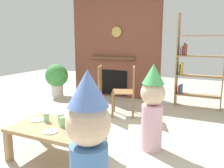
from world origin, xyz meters
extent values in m
plane|color=#BCB29E|center=(0.00, 0.00, 0.00)|extent=(12.00, 12.00, 0.00)
cube|color=brown|center=(-0.78, 2.60, 1.20)|extent=(2.20, 0.18, 2.40)
cube|color=black|center=(-0.78, 2.50, 0.35)|extent=(0.70, 0.02, 0.60)
cube|color=brown|center=(-0.78, 2.46, 0.95)|extent=(1.10, 0.10, 0.04)
cylinder|color=tan|center=(-0.70, 2.48, 1.55)|extent=(0.24, 0.04, 0.24)
cube|color=#9E7A51|center=(0.72, 2.40, 0.95)|extent=(0.02, 0.28, 1.90)
cube|color=#9E7A51|center=(1.60, 2.40, 0.95)|extent=(0.02, 0.28, 1.90)
cube|color=#9E7A51|center=(1.16, 2.40, 0.25)|extent=(0.86, 0.28, 0.02)
cube|color=#9E7A51|center=(1.16, 2.40, 0.65)|extent=(0.86, 0.28, 0.02)
cube|color=#9E7A51|center=(1.16, 2.40, 1.05)|extent=(0.86, 0.28, 0.02)
cube|color=#9E7A51|center=(1.16, 2.40, 1.45)|extent=(0.86, 0.28, 0.02)
cube|color=#B23333|center=(0.79, 2.40, 0.34)|extent=(0.04, 0.20, 0.17)
cube|color=#3359A5|center=(0.83, 2.40, 0.35)|extent=(0.03, 0.20, 0.19)
cube|color=#3F8C4C|center=(0.78, 2.40, 0.76)|extent=(0.02, 0.20, 0.20)
cube|color=gold|center=(0.82, 2.40, 0.78)|extent=(0.03, 0.20, 0.25)
cube|color=#8C4C99|center=(0.78, 2.40, 1.14)|extent=(0.02, 0.20, 0.16)
cube|color=#D87F3F|center=(0.81, 2.40, 1.16)|extent=(0.02, 0.20, 0.19)
cube|color=#4C4C51|center=(0.85, 2.40, 1.19)|extent=(0.02, 0.20, 0.25)
cube|color=#B23333|center=(0.88, 2.40, 1.17)|extent=(0.02, 0.20, 0.22)
cube|color=#9E7A51|center=(-0.14, -0.50, 0.37)|extent=(1.02, 0.65, 0.04)
cube|color=#9E7A51|center=(-0.61, -0.77, 0.18)|extent=(0.07, 0.07, 0.35)
cube|color=#9E7A51|center=(0.33, -0.77, 0.18)|extent=(0.07, 0.07, 0.35)
cube|color=#9E7A51|center=(-0.61, -0.22, 0.18)|extent=(0.07, 0.07, 0.35)
cube|color=#9E7A51|center=(0.33, -0.22, 0.18)|extent=(0.07, 0.07, 0.35)
cylinder|color=#E5666B|center=(0.32, -0.27, 0.44)|extent=(0.06, 0.06, 0.11)
cylinder|color=#8CD18C|center=(-0.16, -0.38, 0.45)|extent=(0.07, 0.07, 0.11)
cylinder|color=#8CD18C|center=(-0.07, -0.47, 0.45)|extent=(0.07, 0.07, 0.11)
cylinder|color=#8CD18C|center=(-0.34, -0.43, 0.45)|extent=(0.07, 0.07, 0.11)
cylinder|color=white|center=(-0.48, -0.44, 0.40)|extent=(0.18, 0.18, 0.01)
cylinder|color=white|center=(-0.09, -0.66, 0.40)|extent=(0.17, 0.17, 0.01)
cone|color=pink|center=(0.28, -0.48, 0.43)|extent=(0.10, 0.10, 0.09)
cube|color=silver|center=(0.11, -0.56, 0.39)|extent=(0.14, 0.09, 0.01)
sphere|color=beige|center=(0.69, -1.17, 0.79)|extent=(0.32, 0.32, 0.32)
cone|color=#668CE5|center=(0.69, -1.17, 1.04)|extent=(0.29, 0.29, 0.26)
cylinder|color=#EAB2C6|center=(0.80, 0.18, 0.29)|extent=(0.26, 0.26, 0.58)
sphere|color=beige|center=(0.80, 0.18, 0.73)|extent=(0.30, 0.30, 0.30)
cone|color=#4CB766|center=(0.80, 0.18, 0.97)|extent=(0.27, 0.27, 0.24)
cube|color=olive|center=(-0.63, 1.11, 0.44)|extent=(0.52, 0.52, 0.02)
cube|color=olive|center=(-0.46, 1.18, 0.68)|extent=(0.17, 0.38, 0.45)
cylinder|color=olive|center=(-0.86, 1.22, 0.21)|extent=(0.04, 0.04, 0.43)
cylinder|color=olive|center=(-0.73, 0.88, 0.21)|extent=(0.04, 0.04, 0.43)
cylinder|color=olive|center=(-0.52, 1.35, 0.21)|extent=(0.04, 0.04, 0.43)
cylinder|color=olive|center=(-0.40, 1.01, 0.21)|extent=(0.04, 0.04, 0.43)
cube|color=olive|center=(-0.04, 1.29, 0.44)|extent=(0.51, 0.51, 0.02)
cube|color=olive|center=(0.14, 1.35, 0.68)|extent=(0.16, 0.39, 0.45)
cylinder|color=olive|center=(-0.27, 1.40, 0.21)|extent=(0.04, 0.04, 0.43)
cylinder|color=olive|center=(-0.15, 1.06, 0.21)|extent=(0.04, 0.04, 0.43)
cylinder|color=olive|center=(0.07, 1.52, 0.21)|extent=(0.04, 0.04, 0.43)
cylinder|color=olive|center=(0.19, 1.18, 0.21)|extent=(0.04, 0.04, 0.43)
cylinder|color=beige|center=(-2.07, 1.96, 0.14)|extent=(0.29, 0.29, 0.28)
sphere|color=#3C9041|center=(-2.07, 1.96, 0.51)|extent=(0.55, 0.55, 0.55)
camera|label=1|loc=(1.48, -2.48, 1.36)|focal=36.65mm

